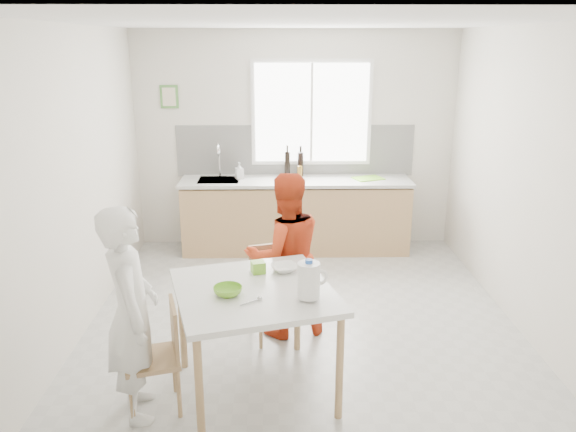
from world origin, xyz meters
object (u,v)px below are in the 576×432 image
dining_table (254,300)px  person_red (285,255)px  wine_bottle_a (287,164)px  wine_bottle_b (301,164)px  milk_jug (309,280)px  person_white (131,314)px  chair_far (272,287)px  chair_left (160,352)px  bowl_white (284,268)px  bowl_green (228,291)px

dining_table → person_red: bearing=75.4°
dining_table → wine_bottle_a: wine_bottle_a is taller
person_red → wine_bottle_b: (0.22, 2.32, 0.32)m
milk_jug → wine_bottle_a: wine_bottle_a is taller
person_white → dining_table: bearing=-90.0°
chair_far → milk_jug: milk_jug is taller
chair_left → bowl_white: (0.88, 0.51, 0.43)m
milk_jug → dining_table: bearing=139.1°
bowl_white → wine_bottle_b: bearing=85.3°
wine_bottle_a → wine_bottle_b: bearing=14.6°
dining_table → wine_bottle_b: (0.46, 3.23, 0.31)m
bowl_green → chair_left: bearing=-170.2°
chair_left → person_white: 0.37m
dining_table → wine_bottle_a: (0.29, 3.19, 0.32)m
person_red → milk_jug: bearing=82.2°
wine_bottle_b → milk_jug: bearing=-91.2°
dining_table → wine_bottle_b: size_ratio=4.51×
dining_table → bowl_white: 0.41m
person_white → wine_bottle_a: 3.61m
person_white → chair_far: bearing=-56.1°
chair_far → person_red: bearing=0.4°
chair_left → person_red: (0.90, 1.10, 0.30)m
dining_table → person_red: 0.94m
wine_bottle_b → person_white: bearing=-110.4°
dining_table → milk_jug: (0.39, -0.18, 0.24)m
chair_far → wine_bottle_b: size_ratio=2.76×
chair_far → bowl_green: bearing=-122.5°
bowl_white → bowl_green: bearing=-133.4°
milk_jug → person_red: bearing=82.2°
person_red → bowl_green: (-0.42, -1.01, 0.13)m
person_red → wine_bottle_a: person_red is taller
milk_jug → wine_bottle_a: 3.37m
dining_table → wine_bottle_a: bearing=84.7°
chair_left → wine_bottle_b: wine_bottle_b is taller
person_red → wine_bottle_a: (0.06, 2.28, 0.33)m
bowl_white → milk_jug: size_ratio=0.73×
person_red → milk_jug: (0.15, -1.09, 0.25)m
chair_far → milk_jug: 1.22m
chair_left → milk_jug: milk_jug is taller
chair_left → person_white: bearing=-90.0°
chair_left → bowl_green: 0.65m
bowl_green → bowl_white: 0.58m
milk_jug → wine_bottle_a: (-0.09, 3.37, 0.09)m
person_white → wine_bottle_b: size_ratio=5.14×
chair_left → bowl_white: bowl_white is taller
bowl_green → milk_jug: (0.57, -0.08, 0.12)m
chair_far → dining_table: bearing=-113.3°
bowl_green → chair_far: bearing=73.1°
wine_bottle_b → wine_bottle_a: bearing=-165.4°
chair_left → person_red: person_red is taller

